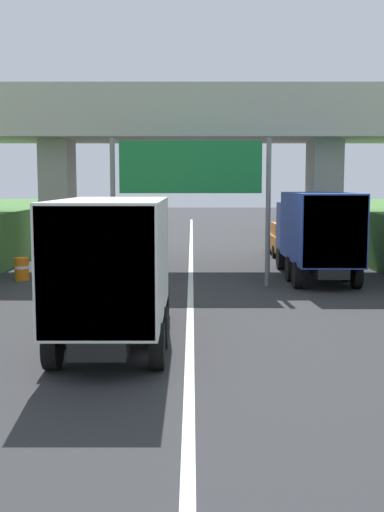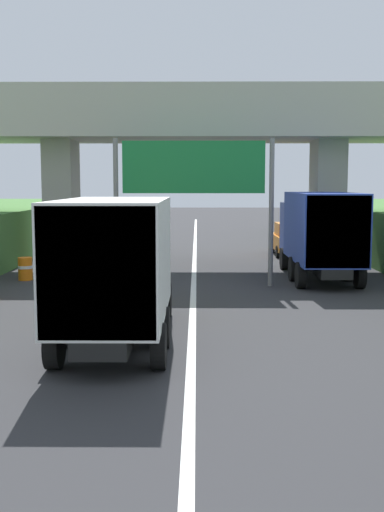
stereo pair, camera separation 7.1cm
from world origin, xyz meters
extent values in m
cube|color=white|center=(0.00, 23.56, 0.00)|extent=(0.20, 87.11, 0.01)
cube|color=#ADA89E|center=(0.00, 29.44, 6.28)|extent=(40.00, 4.80, 1.10)
cube|color=#ADA89E|center=(0.00, 27.22, 7.38)|extent=(40.00, 0.36, 1.10)
cube|color=#ADA89E|center=(0.00, 31.66, 7.38)|extent=(40.00, 0.36, 1.10)
cube|color=#9F9A91|center=(-6.05, 29.44, 2.87)|extent=(1.30, 2.20, 5.73)
cube|color=#9F9A91|center=(6.05, 29.44, 2.87)|extent=(1.30, 2.20, 5.73)
cylinder|color=slate|center=(-2.85, 23.81, 2.72)|extent=(0.18, 0.18, 5.43)
cylinder|color=slate|center=(2.85, 23.81, 2.72)|extent=(0.18, 0.18, 5.43)
cube|color=#167238|center=(0.00, 23.81, 4.38)|extent=(5.20, 0.12, 1.90)
cube|color=white|center=(0.00, 23.80, 4.38)|extent=(4.89, 0.01, 1.67)
cube|color=black|center=(4.96, 25.76, 0.66)|extent=(1.10, 7.30, 0.36)
cube|color=#233D9E|center=(4.96, 28.36, 1.89)|extent=(2.10, 2.10, 2.10)
cube|color=#2D3842|center=(4.96, 29.38, 2.19)|extent=(1.89, 0.06, 0.90)
cube|color=#233D9E|center=(4.96, 24.71, 2.14)|extent=(2.30, 5.20, 2.60)
cube|color=navy|center=(4.96, 22.13, 2.14)|extent=(2.21, 0.04, 2.50)
cylinder|color=black|center=(3.99, 28.36, 0.48)|extent=(0.30, 0.96, 0.96)
cylinder|color=black|center=(5.93, 28.36, 0.48)|extent=(0.30, 0.96, 0.96)
cylinder|color=black|center=(3.89, 23.28, 0.48)|extent=(0.30, 0.96, 0.96)
cylinder|color=black|center=(6.03, 23.28, 0.48)|extent=(0.30, 0.96, 0.96)
cylinder|color=black|center=(3.89, 24.97, 0.48)|extent=(0.30, 0.96, 0.96)
cylinder|color=black|center=(6.03, 24.97, 0.48)|extent=(0.30, 0.96, 0.96)
cube|color=black|center=(-1.73, 15.73, 0.66)|extent=(1.10, 7.30, 0.36)
cube|color=gold|center=(-1.73, 18.33, 1.89)|extent=(2.10, 2.10, 2.10)
cube|color=#2D3842|center=(-1.73, 19.35, 2.19)|extent=(1.89, 0.06, 0.90)
cube|color=silver|center=(-1.73, 14.68, 2.14)|extent=(2.30, 5.20, 2.60)
cube|color=#A8A8A4|center=(-1.73, 12.10, 2.14)|extent=(2.21, 0.04, 2.50)
cylinder|color=black|center=(-2.70, 18.33, 0.48)|extent=(0.30, 0.96, 0.96)
cylinder|color=black|center=(-0.76, 18.33, 0.48)|extent=(0.30, 0.96, 0.96)
cylinder|color=black|center=(-2.80, 13.25, 0.48)|extent=(0.30, 0.96, 0.96)
cylinder|color=black|center=(-0.66, 13.25, 0.48)|extent=(0.30, 0.96, 0.96)
cylinder|color=black|center=(-2.80, 14.94, 0.48)|extent=(0.30, 0.96, 0.96)
cylinder|color=black|center=(-0.66, 14.94, 0.48)|extent=(0.30, 0.96, 0.96)
cube|color=orange|center=(5.10, 33.90, 0.70)|extent=(1.76, 4.10, 0.76)
cube|color=orange|center=(5.10, 33.75, 1.40)|extent=(1.56, 1.90, 0.64)
cube|color=#2D3842|center=(5.10, 32.83, 1.40)|extent=(1.44, 0.06, 0.54)
cylinder|color=black|center=(4.28, 35.17, 0.32)|extent=(0.22, 0.64, 0.64)
cylinder|color=black|center=(5.92, 35.17, 0.32)|extent=(0.22, 0.64, 0.64)
cylinder|color=black|center=(4.28, 32.63, 0.32)|extent=(0.22, 0.64, 0.64)
cylinder|color=black|center=(5.92, 32.63, 0.32)|extent=(0.22, 0.64, 0.64)
cube|color=silver|center=(-5.22, 43.46, 0.70)|extent=(1.76, 4.10, 0.76)
cube|color=silver|center=(-5.22, 43.31, 1.40)|extent=(1.56, 1.90, 0.64)
cube|color=#2D3842|center=(-5.22, 42.39, 1.40)|extent=(1.44, 0.06, 0.54)
cylinder|color=black|center=(-6.04, 44.74, 0.32)|extent=(0.22, 0.64, 0.64)
cylinder|color=black|center=(-4.40, 44.74, 0.32)|extent=(0.22, 0.64, 0.64)
cylinder|color=black|center=(-6.04, 42.19, 0.32)|extent=(0.22, 0.64, 0.64)
cylinder|color=black|center=(-4.40, 42.19, 0.32)|extent=(0.22, 0.64, 0.64)
cylinder|color=orange|center=(-6.64, 25.17, 0.45)|extent=(0.56, 0.56, 0.90)
cylinder|color=white|center=(-6.64, 25.17, 0.52)|extent=(0.57, 0.57, 0.12)
cylinder|color=orange|center=(-6.69, 29.71, 0.45)|extent=(0.56, 0.56, 0.90)
cylinder|color=white|center=(-6.69, 29.71, 0.52)|extent=(0.57, 0.57, 0.12)
camera|label=1|loc=(0.05, 0.70, 3.79)|focal=44.13mm
camera|label=2|loc=(0.12, 0.70, 3.79)|focal=44.13mm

